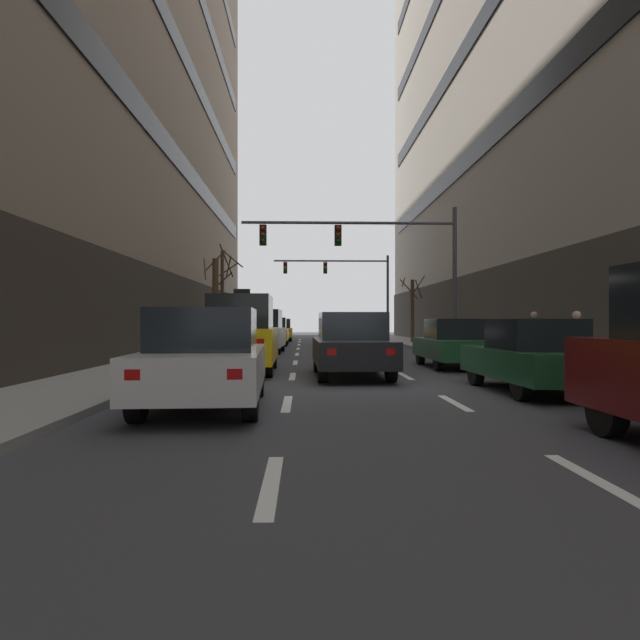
% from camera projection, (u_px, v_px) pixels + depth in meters
% --- Properties ---
extents(ground_plane, '(120.00, 120.00, 0.00)m').
position_uv_depth(ground_plane, '(356.00, 385.00, 13.21)').
color(ground_plane, '#38383D').
extents(sidewalk_left, '(2.90, 80.00, 0.14)m').
position_uv_depth(sidewalk_left, '(97.00, 382.00, 13.04)').
color(sidewalk_left, gray).
rests_on(sidewalk_left, ground).
extents(sidewalk_right, '(2.90, 80.00, 0.14)m').
position_uv_depth(sidewalk_right, '(608.00, 381.00, 13.39)').
color(sidewalk_right, gray).
rests_on(sidewalk_right, ground).
extents(lane_stripe_l1_s2, '(0.16, 2.00, 0.01)m').
position_uv_depth(lane_stripe_l1_s2, '(271.00, 483.00, 5.17)').
color(lane_stripe_l1_s2, silver).
rests_on(lane_stripe_l1_s2, ground).
extents(lane_stripe_l1_s3, '(0.16, 2.00, 0.01)m').
position_uv_depth(lane_stripe_l1_s3, '(287.00, 403.00, 10.17)').
color(lane_stripe_l1_s3, silver).
rests_on(lane_stripe_l1_s3, ground).
extents(lane_stripe_l1_s4, '(0.16, 2.00, 0.01)m').
position_uv_depth(lane_stripe_l1_s4, '(293.00, 376.00, 15.17)').
color(lane_stripe_l1_s4, silver).
rests_on(lane_stripe_l1_s4, ground).
extents(lane_stripe_l1_s5, '(0.16, 2.00, 0.01)m').
position_uv_depth(lane_stripe_l1_s5, '(295.00, 362.00, 20.17)').
color(lane_stripe_l1_s5, silver).
rests_on(lane_stripe_l1_s5, ground).
extents(lane_stripe_l1_s6, '(0.16, 2.00, 0.01)m').
position_uv_depth(lane_stripe_l1_s6, '(297.00, 354.00, 25.16)').
color(lane_stripe_l1_s6, silver).
rests_on(lane_stripe_l1_s6, ground).
extents(lane_stripe_l1_s7, '(0.16, 2.00, 0.01)m').
position_uv_depth(lane_stripe_l1_s7, '(298.00, 349.00, 30.16)').
color(lane_stripe_l1_s7, silver).
rests_on(lane_stripe_l1_s7, ground).
extents(lane_stripe_l1_s8, '(0.16, 2.00, 0.01)m').
position_uv_depth(lane_stripe_l1_s8, '(299.00, 345.00, 35.16)').
color(lane_stripe_l1_s8, silver).
rests_on(lane_stripe_l1_s8, ground).
extents(lane_stripe_l1_s9, '(0.16, 2.00, 0.01)m').
position_uv_depth(lane_stripe_l1_s9, '(299.00, 342.00, 40.16)').
color(lane_stripe_l1_s9, silver).
rests_on(lane_stripe_l1_s9, ground).
extents(lane_stripe_l1_s10, '(0.16, 2.00, 0.01)m').
position_uv_depth(lane_stripe_l1_s10, '(300.00, 339.00, 45.15)').
color(lane_stripe_l1_s10, silver).
rests_on(lane_stripe_l1_s10, ground).
extents(lane_stripe_l2_s2, '(0.16, 2.00, 0.01)m').
position_uv_depth(lane_stripe_l2_s2, '(598.00, 481.00, 5.26)').
color(lane_stripe_l2_s2, silver).
rests_on(lane_stripe_l2_s2, ground).
extents(lane_stripe_l2_s3, '(0.16, 2.00, 0.01)m').
position_uv_depth(lane_stripe_l2_s3, '(455.00, 403.00, 10.26)').
color(lane_stripe_l2_s3, silver).
rests_on(lane_stripe_l2_s3, ground).
extents(lane_stripe_l2_s4, '(0.16, 2.00, 0.01)m').
position_uv_depth(lane_stripe_l2_s4, '(405.00, 376.00, 15.26)').
color(lane_stripe_l2_s4, silver).
rests_on(lane_stripe_l2_s4, ground).
extents(lane_stripe_l2_s5, '(0.16, 2.00, 0.01)m').
position_uv_depth(lane_stripe_l2_s5, '(380.00, 362.00, 20.26)').
color(lane_stripe_l2_s5, silver).
rests_on(lane_stripe_l2_s5, ground).
extents(lane_stripe_l2_s6, '(0.16, 2.00, 0.01)m').
position_uv_depth(lane_stripe_l2_s6, '(365.00, 354.00, 25.25)').
color(lane_stripe_l2_s6, silver).
rests_on(lane_stripe_l2_s6, ground).
extents(lane_stripe_l2_s7, '(0.16, 2.00, 0.01)m').
position_uv_depth(lane_stripe_l2_s7, '(355.00, 349.00, 30.25)').
color(lane_stripe_l2_s7, silver).
rests_on(lane_stripe_l2_s7, ground).
extents(lane_stripe_l2_s8, '(0.16, 2.00, 0.01)m').
position_uv_depth(lane_stripe_l2_s8, '(348.00, 345.00, 35.25)').
color(lane_stripe_l2_s8, silver).
rests_on(lane_stripe_l2_s8, ground).
extents(lane_stripe_l2_s9, '(0.16, 2.00, 0.01)m').
position_uv_depth(lane_stripe_l2_s9, '(342.00, 342.00, 40.25)').
color(lane_stripe_l2_s9, silver).
rests_on(lane_stripe_l2_s9, ground).
extents(lane_stripe_l2_s10, '(0.16, 2.00, 0.01)m').
position_uv_depth(lane_stripe_l2_s10, '(338.00, 339.00, 45.25)').
color(lane_stripe_l2_s10, silver).
rests_on(lane_stripe_l2_s10, ground).
extents(car_driving_0, '(2.12, 4.68, 1.73)m').
position_uv_depth(car_driving_0, '(206.00, 359.00, 9.66)').
color(car_driving_0, black).
rests_on(car_driving_0, ground).
extents(car_driving_1, '(2.01, 4.66, 1.73)m').
position_uv_depth(car_driving_1, '(351.00, 345.00, 15.00)').
color(car_driving_1, black).
rests_on(car_driving_1, ground).
extents(taxi_driving_2, '(2.07, 4.52, 1.85)m').
position_uv_depth(taxi_driving_2, '(279.00, 330.00, 41.54)').
color(taxi_driving_2, black).
rests_on(taxi_driving_2, ground).
extents(taxi_driving_3, '(2.00, 4.67, 2.44)m').
position_uv_depth(taxi_driving_3, '(242.00, 334.00, 16.22)').
color(taxi_driving_3, black).
rests_on(taxi_driving_3, ground).
extents(taxi_driving_4, '(1.91, 4.56, 1.89)m').
position_uv_depth(taxi_driving_4, '(272.00, 332.00, 34.00)').
color(taxi_driving_4, black).
rests_on(taxi_driving_4, ground).
extents(car_driving_5, '(1.90, 4.26, 2.04)m').
position_uv_depth(car_driving_5, '(264.00, 331.00, 26.15)').
color(car_driving_5, black).
rests_on(car_driving_5, ground).
extents(car_parked_1, '(1.85, 4.19, 1.55)m').
position_uv_depth(car_parked_1, '(532.00, 356.00, 11.75)').
color(car_parked_1, black).
rests_on(car_parked_1, ground).
extents(car_parked_2, '(1.77, 4.22, 1.58)m').
position_uv_depth(car_parked_2, '(453.00, 344.00, 17.99)').
color(car_parked_2, black).
rests_on(car_parked_2, ground).
extents(traffic_signal_0, '(8.91, 0.35, 6.08)m').
position_uv_depth(traffic_signal_0, '(379.00, 251.00, 22.99)').
color(traffic_signal_0, '#4C4C51').
rests_on(traffic_signal_0, sidewalk_right).
extents(traffic_signal_1, '(8.57, 0.35, 6.25)m').
position_uv_depth(traffic_signal_1, '(348.00, 279.00, 41.41)').
color(traffic_signal_1, '#4C4C51').
rests_on(traffic_signal_1, sidewalk_right).
extents(street_tree_0, '(1.66, 1.66, 4.28)m').
position_uv_depth(street_tree_0, '(412.00, 308.00, 35.97)').
color(street_tree_0, '#4C3823').
rests_on(street_tree_0, sidewalk_right).
extents(street_tree_1, '(1.49, 2.02, 5.26)m').
position_uv_depth(street_tree_1, '(223.00, 295.00, 31.11)').
color(street_tree_1, '#4C3823').
rests_on(street_tree_1, sidewalk_left).
extents(street_tree_2, '(1.60, 1.77, 5.23)m').
position_uv_depth(street_tree_2, '(216.00, 301.00, 28.70)').
color(street_tree_2, '#4C3823').
rests_on(street_tree_2, sidewalk_left).
extents(pedestrian_0, '(0.53, 0.25, 1.69)m').
position_uv_depth(pedestrian_0, '(534.00, 332.00, 19.35)').
color(pedestrian_0, brown).
rests_on(pedestrian_0, sidewalk_right).
extents(pedestrian_1, '(0.49, 0.32, 1.63)m').
position_uv_depth(pedestrian_1, '(577.00, 338.00, 14.09)').
color(pedestrian_1, black).
rests_on(pedestrian_1, sidewalk_right).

